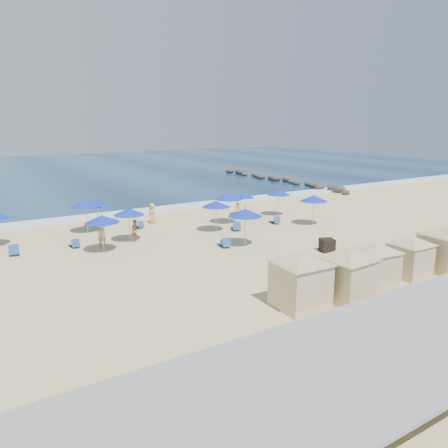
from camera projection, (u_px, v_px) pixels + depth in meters
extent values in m
plane|color=#CDB882|center=(238.00, 250.00, 29.32)|extent=(160.00, 160.00, 0.00)
cube|color=#0D264A|center=(58.00, 171.00, 74.60)|extent=(160.00, 80.00, 0.06)
cube|color=white|center=(148.00, 210.00, 42.07)|extent=(160.00, 2.50, 0.08)
cube|color=gray|center=(409.00, 312.00, 18.49)|extent=(160.00, 2.20, 1.10)
ellipsoid|color=#2C2624|center=(346.00, 192.00, 51.27)|extent=(1.00, 1.00, 0.65)
ellipsoid|color=#2C2624|center=(339.00, 189.00, 52.72)|extent=(1.48, 1.48, 0.96)
ellipsoid|color=#2C2624|center=(333.00, 187.00, 54.21)|extent=(1.40, 1.40, 0.91)
ellipsoid|color=#2C2624|center=(319.00, 187.00, 55.02)|extent=(1.32, 1.32, 0.86)
ellipsoid|color=#2C2624|center=(314.00, 185.00, 56.51)|extent=(1.24, 1.24, 0.81)
ellipsoid|color=#2C2624|center=(309.00, 184.00, 58.00)|extent=(1.16, 1.16, 0.75)
ellipsoid|color=#2C2624|center=(296.00, 183.00, 58.80)|extent=(1.08, 1.08, 0.70)
ellipsoid|color=#2C2624|center=(292.00, 182.00, 60.29)|extent=(1.00, 1.00, 0.65)
ellipsoid|color=#2C2624|center=(287.00, 179.00, 61.74)|extent=(1.48, 1.48, 0.96)
ellipsoid|color=#2C2624|center=(276.00, 179.00, 62.55)|extent=(1.40, 1.40, 0.91)
ellipsoid|color=#2C2624|center=(272.00, 177.00, 64.04)|extent=(1.32, 1.32, 0.86)
ellipsoid|color=#2C2624|center=(261.00, 177.00, 64.84)|extent=(1.24, 1.24, 0.81)
ellipsoid|color=#2C2624|center=(258.00, 176.00, 66.33)|extent=(1.16, 1.16, 0.75)
ellipsoid|color=#2C2624|center=(255.00, 175.00, 67.82)|extent=(1.08, 1.08, 0.70)
ellipsoid|color=#2C2624|center=(245.00, 174.00, 68.63)|extent=(1.00, 1.00, 0.65)
ellipsoid|color=#2C2624|center=(242.00, 172.00, 70.08)|extent=(1.48, 1.48, 0.96)
ellipsoid|color=#2C2624|center=(239.00, 171.00, 71.57)|extent=(1.40, 1.40, 0.91)
ellipsoid|color=#2C2624|center=(230.00, 171.00, 72.37)|extent=(1.32, 1.32, 0.86)
cube|color=black|center=(327.00, 245.00, 28.87)|extent=(1.11, 1.11, 0.86)
cube|color=beige|center=(300.00, 285.00, 20.07)|extent=(2.24, 2.24, 2.14)
cube|color=tan|center=(301.00, 263.00, 19.82)|extent=(2.35, 2.35, 0.09)
pyramid|color=tan|center=(301.00, 252.00, 19.70)|extent=(4.68, 4.68, 0.53)
cube|color=beige|center=(346.00, 279.00, 20.88)|extent=(2.23, 2.23, 2.08)
cube|color=tan|center=(347.00, 259.00, 20.64)|extent=(2.34, 2.34, 0.08)
pyramid|color=tan|center=(348.00, 248.00, 20.52)|extent=(4.55, 4.55, 0.52)
cube|color=beige|center=(373.00, 269.00, 22.51)|extent=(2.11, 2.11, 1.95)
cube|color=tan|center=(375.00, 251.00, 22.28)|extent=(2.22, 2.22, 0.08)
pyramid|color=tan|center=(376.00, 242.00, 22.17)|extent=(4.26, 4.26, 0.49)
cube|color=beige|center=(409.00, 260.00, 24.14)|extent=(1.88, 1.88, 1.86)
cube|color=tan|center=(411.00, 244.00, 23.92)|extent=(1.97, 1.97, 0.07)
pyramid|color=tan|center=(412.00, 236.00, 23.81)|extent=(4.08, 4.08, 0.46)
cube|color=beige|center=(443.00, 252.00, 25.11)|extent=(2.19, 2.19, 2.12)
cube|color=tan|center=(445.00, 235.00, 24.86)|extent=(2.30, 2.30, 0.08)
pyramid|color=tan|center=(446.00, 226.00, 24.74)|extent=(4.64, 4.64, 0.53)
cylinder|color=#A5A8AD|center=(87.00, 219.00, 33.54)|extent=(0.06, 0.06, 2.15)
cone|color=#0F27AC|center=(86.00, 203.00, 33.24)|extent=(2.38, 2.38, 0.51)
sphere|color=#0F27AC|center=(85.00, 199.00, 33.17)|extent=(0.09, 0.09, 0.09)
cylinder|color=#A5A8AD|center=(103.00, 237.00, 28.53)|extent=(0.05, 0.05, 2.06)
cone|color=#0F27AC|center=(102.00, 219.00, 28.25)|extent=(2.28, 2.28, 0.49)
sphere|color=#0F27AC|center=(102.00, 214.00, 28.18)|extent=(0.09, 0.09, 0.09)
cylinder|color=#A5A8AD|center=(98.00, 217.00, 35.12)|extent=(0.05, 0.05, 1.87)
cone|color=#0F27AC|center=(97.00, 203.00, 34.87)|extent=(2.07, 2.07, 0.44)
sphere|color=#0F27AC|center=(97.00, 200.00, 34.80)|extent=(0.08, 0.08, 0.08)
cylinder|color=#A5A8AD|center=(130.00, 228.00, 31.10)|extent=(0.05, 0.05, 2.01)
cone|color=#0F27AC|center=(129.00, 212.00, 30.83)|extent=(2.22, 2.22, 0.48)
sphere|color=#0F27AC|center=(129.00, 208.00, 30.76)|extent=(0.08, 0.08, 0.08)
cylinder|color=#A5A8AD|center=(245.00, 231.00, 29.95)|extent=(0.06, 0.06, 2.17)
cone|color=#0F27AC|center=(245.00, 213.00, 29.66)|extent=(2.40, 2.40, 0.51)
sphere|color=#0F27AC|center=(245.00, 208.00, 29.58)|extent=(0.09, 0.09, 0.09)
cylinder|color=#A5A8AD|center=(229.00, 211.00, 36.60)|extent=(0.06, 0.06, 2.13)
cone|color=#0F27AC|center=(229.00, 196.00, 36.31)|extent=(2.35, 2.35, 0.50)
sphere|color=#0F27AC|center=(229.00, 193.00, 36.24)|extent=(0.09, 0.09, 0.09)
cylinder|color=#A5A8AD|center=(216.00, 219.00, 33.96)|extent=(0.05, 0.05, 2.01)
cone|color=#0F27AC|center=(216.00, 204.00, 33.69)|extent=(2.22, 2.22, 0.48)
sphere|color=#0F27AC|center=(216.00, 200.00, 33.62)|extent=(0.08, 0.08, 0.08)
cylinder|color=#A5A8AD|center=(245.00, 206.00, 39.98)|extent=(0.04, 0.04, 1.66)
cone|color=#0F27AC|center=(245.00, 196.00, 39.76)|extent=(1.83, 1.83, 0.39)
sphere|color=#0F27AC|center=(245.00, 193.00, 39.70)|extent=(0.07, 0.07, 0.07)
cylinder|color=#A5A8AD|center=(278.00, 205.00, 39.81)|extent=(0.05, 0.05, 1.95)
cone|color=#0F27AC|center=(279.00, 192.00, 39.54)|extent=(2.15, 2.15, 0.46)
sphere|color=#0F27AC|center=(279.00, 189.00, 39.48)|extent=(0.08, 0.08, 0.08)
cylinder|color=#A5A8AD|center=(313.00, 213.00, 36.18)|extent=(0.05, 0.05, 2.05)
cone|color=#0F27AC|center=(314.00, 198.00, 35.90)|extent=(2.26, 2.26, 0.48)
sphere|color=#0F27AC|center=(314.00, 195.00, 35.83)|extent=(0.09, 0.09, 0.09)
cube|color=navy|center=(14.00, 251.00, 28.37)|extent=(0.77, 1.39, 0.37)
cube|color=navy|center=(14.00, 250.00, 27.81)|extent=(0.66, 0.43, 0.65)
cube|color=navy|center=(74.00, 245.00, 29.98)|extent=(0.60, 1.15, 0.31)
cube|color=navy|center=(76.00, 243.00, 29.56)|extent=(0.54, 0.34, 0.54)
cube|color=navy|center=(138.00, 226.00, 35.37)|extent=(0.74, 1.14, 0.29)
cube|color=navy|center=(141.00, 224.00, 35.03)|extent=(0.55, 0.40, 0.51)
cube|color=navy|center=(224.00, 244.00, 30.10)|extent=(0.81, 1.34, 0.34)
cube|color=navy|center=(227.00, 242.00, 29.57)|extent=(0.64, 0.45, 0.61)
cube|color=navy|center=(236.00, 227.00, 34.70)|extent=(1.10, 1.47, 0.37)
cube|color=navy|center=(237.00, 226.00, 34.10)|extent=(0.72, 0.58, 0.64)
cube|color=navy|center=(274.00, 221.00, 36.94)|extent=(0.77, 1.27, 0.33)
cube|color=navy|center=(277.00, 220.00, 36.43)|extent=(0.61, 0.42, 0.58)
imported|color=tan|center=(101.00, 235.00, 29.88)|extent=(0.67, 0.50, 1.66)
imported|color=tan|center=(136.00, 231.00, 31.12)|extent=(0.88, 0.74, 1.60)
imported|color=tan|center=(238.00, 209.00, 38.69)|extent=(1.22, 1.02, 1.63)
imported|color=tan|center=(152.00, 213.00, 36.71)|extent=(0.65, 0.90, 1.72)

